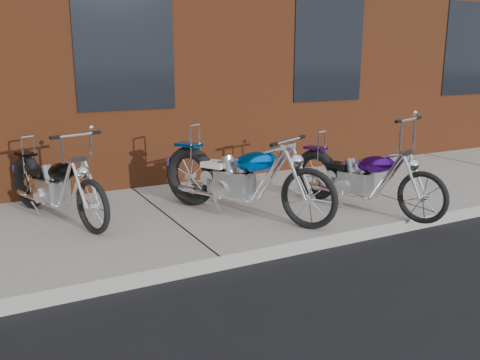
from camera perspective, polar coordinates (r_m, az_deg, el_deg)
ground at (r=5.02m, az=-2.27°, el=-10.17°), size 120.00×120.00×0.00m
sidewalk at (r=6.29m, az=-8.19°, el=-4.59°), size 22.00×3.00×0.15m
chopper_purple at (r=6.53m, az=13.44°, el=0.04°), size 0.82×2.07×1.20m
chopper_blue at (r=6.10m, az=0.09°, el=-0.03°), size 1.25×2.19×1.05m
chopper_third at (r=6.36m, az=-20.00°, el=-0.79°), size 0.85×2.04×1.08m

